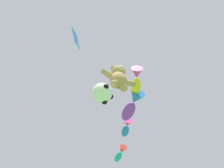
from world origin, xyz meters
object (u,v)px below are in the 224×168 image
(fish_kite_teal, at_px, (120,153))
(diamond_kite, at_px, (75,39))
(fish_kite_violet, at_px, (132,105))
(soccer_ball_kite, at_px, (102,93))
(fish_kite_cobalt, at_px, (126,127))
(fish_kite_goldfin, at_px, (136,80))
(teddy_bear_kite, at_px, (119,78))

(fish_kite_teal, relative_size, diamond_kite, 0.53)
(diamond_kite, bearing_deg, fish_kite_violet, 21.46)
(soccer_ball_kite, xyz_separation_m, fish_kite_violet, (2.84, 1.92, 3.16))
(fish_kite_cobalt, bearing_deg, soccer_ball_kite, -131.16)
(fish_kite_cobalt, height_order, diamond_kite, diamond_kite)
(fish_kite_goldfin, distance_m, diamond_kite, 4.45)
(teddy_bear_kite, xyz_separation_m, diamond_kite, (-2.75, 0.22, 2.97))
(teddy_bear_kite, relative_size, fish_kite_goldfin, 1.07)
(soccer_ball_kite, bearing_deg, fish_kite_violet, 34.06)
(teddy_bear_kite, distance_m, fish_kite_cobalt, 5.56)
(soccer_ball_kite, height_order, fish_kite_cobalt, fish_kite_cobalt)
(fish_kite_violet, relative_size, fish_kite_cobalt, 1.46)
(soccer_ball_kite, bearing_deg, fish_kite_goldfin, 4.38)
(soccer_ball_kite, xyz_separation_m, fish_kite_goldfin, (2.20, 0.17, 3.11))
(fish_kite_violet, relative_size, fish_kite_teal, 1.43)
(teddy_bear_kite, relative_size, soccer_ball_kite, 1.95)
(fish_kite_teal, bearing_deg, diamond_kite, -134.66)
(fish_kite_goldfin, distance_m, fish_kite_cobalt, 4.29)
(soccer_ball_kite, height_order, diamond_kite, diamond_kite)
(fish_kite_goldfin, relative_size, fish_kite_teal, 1.16)
(fish_kite_cobalt, distance_m, diamond_kite, 7.01)
(soccer_ball_kite, relative_size, fish_kite_goldfin, 0.55)
(diamond_kite, bearing_deg, fish_kite_cobalt, 36.44)
(fish_kite_teal, bearing_deg, teddy_bear_kite, -117.74)
(fish_kite_goldfin, relative_size, diamond_kite, 0.62)
(fish_kite_goldfin, height_order, fish_kite_teal, fish_kite_teal)
(fish_kite_violet, bearing_deg, teddy_bear_kite, -133.98)
(teddy_bear_kite, distance_m, fish_kite_violet, 3.24)
(diamond_kite, bearing_deg, teddy_bear_kite, -4.66)
(fish_kite_violet, height_order, fish_kite_cobalt, fish_kite_cobalt)
(diamond_kite, bearing_deg, soccer_ball_kite, -1.08)
(fish_kite_violet, relative_size, diamond_kite, 0.76)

